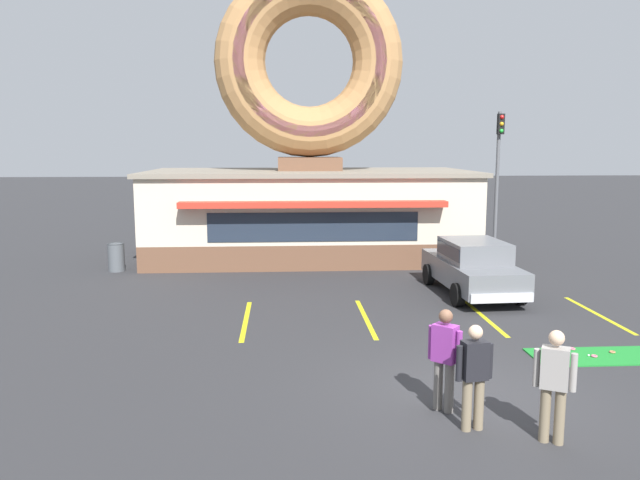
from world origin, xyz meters
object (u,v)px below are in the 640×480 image
at_px(pedestrian_blue_sweater_man, 554,381).
at_px(traffic_light_pole, 498,159).
at_px(golf_ball, 589,355).
at_px(pedestrian_hooded_kid, 474,372).
at_px(trash_bin, 116,257).
at_px(pedestrian_leather_jacket_man, 445,355).
at_px(car_grey, 473,265).

height_order(pedestrian_blue_sweater_man, traffic_light_pole, traffic_light_pole).
distance_m(golf_ball, pedestrian_hooded_kid, 4.63).
xyz_separation_m(golf_ball, pedestrian_hooded_kid, (-3.36, -3.06, 0.86)).
bearing_deg(trash_bin, pedestrian_hooded_kid, -56.01).
relative_size(pedestrian_leather_jacket_man, trash_bin, 1.74).
bearing_deg(car_grey, traffic_light_pole, 67.52).
bearing_deg(pedestrian_leather_jacket_man, pedestrian_hooded_kid, -69.69).
bearing_deg(pedestrian_blue_sweater_man, golf_ball, 56.54).
xyz_separation_m(car_grey, pedestrian_blue_sweater_man, (-1.62, -9.13, 0.07)).
bearing_deg(pedestrian_blue_sweater_man, pedestrian_leather_jacket_man, 137.12).
bearing_deg(golf_ball, trash_bin, 141.00).
height_order(car_grey, traffic_light_pole, traffic_light_pole).
relative_size(pedestrian_hooded_kid, trash_bin, 1.69).
height_order(car_grey, pedestrian_leather_jacket_man, pedestrian_leather_jacket_man).
relative_size(trash_bin, traffic_light_pole, 0.17).
bearing_deg(golf_ball, pedestrian_leather_jacket_man, -147.03).
distance_m(golf_ball, pedestrian_blue_sweater_man, 4.34).
bearing_deg(traffic_light_pole, pedestrian_leather_jacket_man, -111.44).
height_order(golf_ball, pedestrian_blue_sweater_man, pedestrian_blue_sweater_man).
bearing_deg(pedestrian_hooded_kid, pedestrian_leather_jacket_man, 110.31).
xyz_separation_m(pedestrian_hooded_kid, pedestrian_leather_jacket_man, (-0.26, 0.71, 0.03)).
relative_size(golf_ball, trash_bin, 0.04).
bearing_deg(trash_bin, car_grey, -20.07).
relative_size(golf_ball, pedestrian_blue_sweater_man, 0.02).
relative_size(car_grey, trash_bin, 4.76).
distance_m(golf_ball, car_grey, 5.69).
relative_size(car_grey, pedestrian_blue_sweater_man, 2.74).
distance_m(pedestrian_leather_jacket_man, traffic_light_pole, 19.57).
bearing_deg(pedestrian_leather_jacket_man, trash_bin, 124.70).
xyz_separation_m(pedestrian_blue_sweater_man, pedestrian_leather_jacket_man, (-1.28, 1.19, 0.01)).
bearing_deg(pedestrian_blue_sweater_man, pedestrian_hooded_kid, 154.77).
height_order(pedestrian_hooded_kid, pedestrian_leather_jacket_man, pedestrian_leather_jacket_man).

